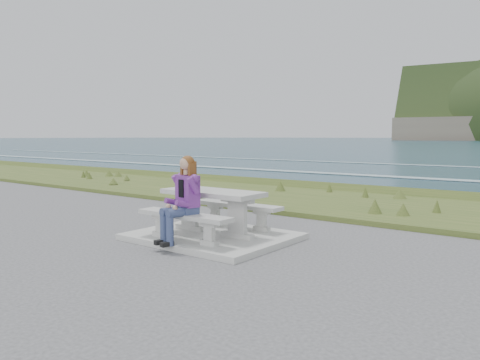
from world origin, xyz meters
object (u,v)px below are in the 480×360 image
object	(u,v)px
bench_landward	(184,219)
bench_seaward	(238,209)
picnic_table	(213,200)
seated_woman	(180,211)

from	to	relation	value
bench_landward	bench_seaward	world-z (taller)	same
picnic_table	bench_landward	bearing A→B (deg)	-90.00
bench_landward	seated_woman	world-z (taller)	seated_woman
picnic_table	seated_woman	world-z (taller)	seated_woman
bench_seaward	bench_landward	bearing A→B (deg)	-90.00
bench_landward	picnic_table	bearing A→B (deg)	90.00
bench_landward	bench_seaward	size ratio (longest dim) A/B	1.00
bench_landward	seated_woman	xyz separation A→B (m)	(0.04, -0.13, 0.16)
picnic_table	bench_seaward	xyz separation A→B (m)	(0.00, 0.70, -0.23)
picnic_table	seated_woman	bearing A→B (deg)	-87.44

